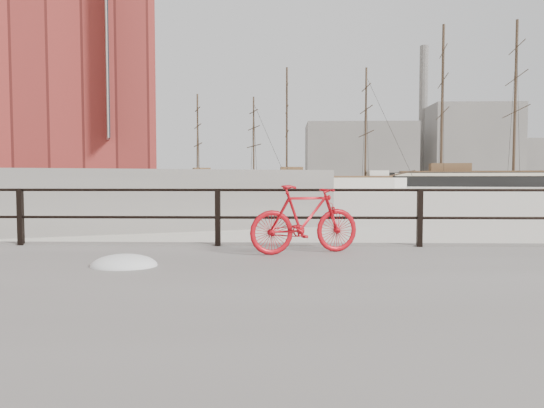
% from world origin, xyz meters
% --- Properties ---
extents(ground, '(400.00, 400.00, 0.00)m').
position_xyz_m(ground, '(0.00, 0.00, 0.00)').
color(ground, white).
rests_on(ground, ground).
extents(promenade, '(36.00, 8.00, 0.35)m').
position_xyz_m(promenade, '(0.00, -4.00, 0.17)').
color(promenade, gray).
rests_on(promenade, ground).
extents(far_quay, '(78.44, 148.07, 1.80)m').
position_xyz_m(far_quay, '(-40.00, 72.00, 0.90)').
color(far_quay, gray).
rests_on(far_quay, ground).
extents(guardrail, '(28.00, 0.10, 1.00)m').
position_xyz_m(guardrail, '(0.00, -0.15, 0.85)').
color(guardrail, black).
rests_on(guardrail, promenade).
extents(bicycle, '(1.77, 0.85, 1.08)m').
position_xyz_m(bicycle, '(-2.01, -0.97, 0.89)').
color(bicycle, red).
rests_on(bicycle, promenade).
extents(barque_black, '(60.96, 29.71, 33.17)m').
position_xyz_m(barque_black, '(41.61, 86.20, 0.00)').
color(barque_black, black).
rests_on(barque_black, ground).
extents(schooner_mid, '(29.80, 13.44, 21.10)m').
position_xyz_m(schooner_mid, '(4.55, 74.01, 0.00)').
color(schooner_mid, beige).
rests_on(schooner_mid, ground).
extents(schooner_left, '(23.33, 15.84, 16.53)m').
position_xyz_m(schooner_left, '(-12.50, 74.47, 0.00)').
color(schooner_left, silver).
rests_on(schooner_left, ground).
extents(workboat_far, '(12.40, 8.11, 7.00)m').
position_xyz_m(workboat_far, '(-27.95, 45.62, 0.00)').
color(workboat_far, black).
rests_on(workboat_far, ground).
extents(apartment_mustard, '(26.02, 22.15, 22.20)m').
position_xyz_m(apartment_mustard, '(-29.49, 40.65, 12.90)').
color(apartment_mustard, gold).
rests_on(apartment_mustard, far_quay).
extents(apartment_cream, '(24.16, 21.40, 21.20)m').
position_xyz_m(apartment_cream, '(-38.11, 61.98, 12.40)').
color(apartment_cream, beige).
rests_on(apartment_cream, far_quay).
extents(apartment_grey, '(26.02, 22.15, 23.20)m').
position_xyz_m(apartment_grey, '(-46.35, 82.38, 13.40)').
color(apartment_grey, '#ACACA6').
rests_on(apartment_grey, far_quay).
extents(apartment_brick, '(27.87, 22.90, 21.20)m').
position_xyz_m(apartment_brick, '(-54.97, 103.70, 12.40)').
color(apartment_brick, brown).
rests_on(apartment_brick, far_quay).
extents(industrial_west, '(32.00, 18.00, 18.00)m').
position_xyz_m(industrial_west, '(20.00, 140.00, 9.00)').
color(industrial_west, gray).
rests_on(industrial_west, ground).
extents(industrial_mid, '(26.00, 20.00, 24.00)m').
position_xyz_m(industrial_mid, '(55.00, 145.00, 12.00)').
color(industrial_mid, gray).
rests_on(industrial_mid, ground).
extents(industrial_east, '(20.00, 16.00, 14.00)m').
position_xyz_m(industrial_east, '(78.00, 150.00, 7.00)').
color(industrial_east, gray).
rests_on(industrial_east, ground).
extents(smokestack, '(2.80, 2.80, 44.00)m').
position_xyz_m(smokestack, '(42.00, 150.00, 22.00)').
color(smokestack, gray).
rests_on(smokestack, ground).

